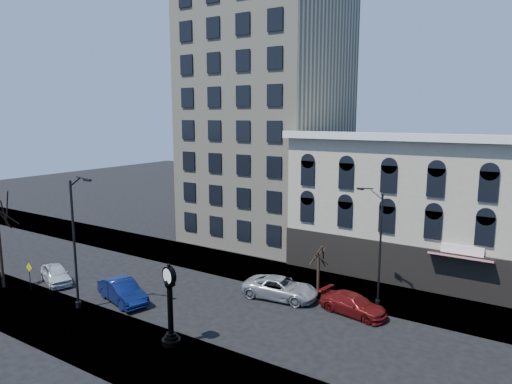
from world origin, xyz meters
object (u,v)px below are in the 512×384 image
Objects in this scene: street_clock at (170,308)px; car_near_b at (123,291)px; car_near_a at (56,274)px; street_lamp_near at (78,208)px; warning_sign at (29,272)px.

street_clock reaches higher than car_near_b.
car_near_b is (7.80, 0.32, 0.08)m from car_near_a.
warning_sign is (-6.71, 0.01, -5.88)m from street_lamp_near.
warning_sign is at bearing -179.54° from street_lamp_near.
street_clock is 0.52× the size of street_lamp_near.
warning_sign is 8.18m from car_near_b.
car_near_a is at bearing 94.37° from warning_sign.
car_near_a is at bearing 161.84° from street_lamp_near.
car_near_b reaches higher than car_near_a.
warning_sign reaches higher than car_near_a.
warning_sign is at bearing -165.34° from street_clock.
street_lamp_near reaches higher than warning_sign.
car_near_a is (-6.81, 2.30, -6.79)m from street_lamp_near.
street_lamp_near is (-8.65, 0.31, 5.13)m from street_clock.
street_lamp_near is 7.27m from car_near_b.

